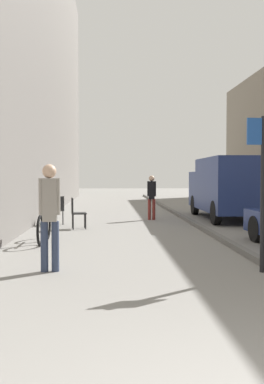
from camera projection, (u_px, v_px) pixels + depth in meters
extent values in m
plane|color=gray|center=(145.00, 225.00, 14.15)|extent=(80.00, 80.00, 0.00)
cube|color=#615F5B|center=(193.00, 222.00, 14.23)|extent=(0.16, 40.00, 0.12)
cylinder|color=#2D3851|center=(55.00, 246.00, 7.22)|extent=(0.13, 0.13, 0.85)
cylinder|color=#2D3851|center=(44.00, 247.00, 7.20)|extent=(0.13, 0.13, 0.85)
cube|color=gray|center=(50.00, 200.00, 7.18)|extent=(0.25, 0.22, 0.72)
cylinder|color=gray|center=(57.00, 197.00, 7.20)|extent=(0.10, 0.10, 0.62)
cylinder|color=gray|center=(42.00, 197.00, 7.16)|extent=(0.10, 0.10, 0.62)
sphere|color=tan|center=(49.00, 171.00, 7.16)|extent=(0.24, 0.24, 0.24)
cylinder|color=maroon|center=(149.00, 209.00, 15.67)|extent=(0.11, 0.11, 0.76)
cylinder|color=maroon|center=(154.00, 209.00, 15.67)|extent=(0.11, 0.11, 0.76)
cube|color=black|center=(152.00, 190.00, 15.65)|extent=(0.22, 0.19, 0.65)
cylinder|color=black|center=(148.00, 189.00, 15.64)|extent=(0.09, 0.09, 0.55)
cylinder|color=black|center=(155.00, 189.00, 15.64)|extent=(0.09, 0.09, 0.55)
sphere|color=tan|center=(152.00, 178.00, 15.63)|extent=(0.21, 0.21, 0.21)
cube|color=navy|center=(234.00, 185.00, 15.26)|extent=(2.15, 3.89, 1.91)
cube|color=navy|center=(217.00, 189.00, 17.94)|extent=(2.12, 1.53, 1.43)
cube|color=black|center=(214.00, 181.00, 18.46)|extent=(1.76, 0.07, 0.63)
cylinder|color=black|center=(195.00, 205.00, 17.79)|extent=(0.23, 0.80, 0.80)
cylinder|color=black|center=(240.00, 205.00, 17.86)|extent=(0.23, 0.80, 0.80)
cylinder|color=black|center=(216.00, 213.00, 14.04)|extent=(0.23, 0.80, 0.80)
cylinder|color=black|center=(257.00, 229.00, 10.42)|extent=(0.23, 0.65, 0.64)
cylinder|color=black|center=(263.00, 195.00, 7.14)|extent=(0.10, 0.10, 2.60)
cube|color=#2659B2|center=(264.00, 131.00, 7.10)|extent=(0.60, 0.08, 0.44)
torus|color=black|center=(48.00, 225.00, 10.83)|extent=(0.07, 0.72, 0.72)
torus|color=black|center=(40.00, 231.00, 9.79)|extent=(0.07, 0.72, 0.72)
cylinder|color=#335138|center=(44.00, 222.00, 10.30)|extent=(0.07, 0.95, 0.05)
cylinder|color=#335138|center=(43.00, 213.00, 10.11)|extent=(0.04, 0.04, 0.40)
cube|color=black|center=(43.00, 204.00, 10.10)|extent=(0.10, 0.24, 0.06)
cylinder|color=black|center=(47.00, 218.00, 14.12)|extent=(0.04, 0.04, 0.45)
cylinder|color=black|center=(57.00, 217.00, 14.38)|extent=(0.04, 0.04, 0.45)
cylinder|color=black|center=(53.00, 219.00, 13.85)|extent=(0.04, 0.04, 0.45)
cylinder|color=black|center=(63.00, 218.00, 14.10)|extent=(0.04, 0.04, 0.45)
cube|color=black|center=(55.00, 210.00, 14.10)|extent=(0.62, 0.62, 0.04)
cube|color=black|center=(58.00, 203.00, 13.95)|extent=(0.36, 0.31, 0.45)
cylinder|color=black|center=(85.00, 221.00, 13.26)|extent=(0.04, 0.04, 0.45)
cylinder|color=black|center=(86.00, 222.00, 12.89)|extent=(0.04, 0.04, 0.45)
cylinder|color=black|center=(72.00, 221.00, 13.19)|extent=(0.04, 0.04, 0.45)
cylinder|color=black|center=(73.00, 222.00, 12.82)|extent=(0.04, 0.04, 0.45)
cube|color=black|center=(79.00, 213.00, 13.03)|extent=(0.50, 0.50, 0.04)
cube|color=black|center=(72.00, 205.00, 12.98)|extent=(0.10, 0.44, 0.45)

